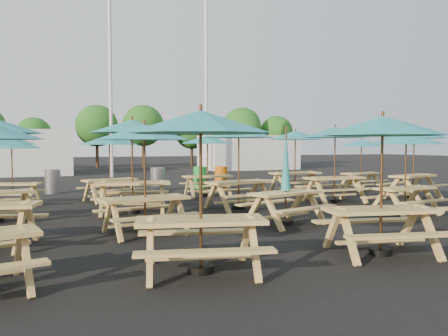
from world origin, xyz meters
name	(u,v)px	position (x,y,z in m)	size (l,w,h in m)	color
ground	(243,207)	(0.00, 0.00, 0.00)	(120.00, 120.00, 0.00)	black
picnic_unit_3	(12,148)	(-6.38, 2.99, 1.77)	(2.24, 2.24, 2.05)	tan
picnic_unit_4	(201,132)	(-3.29, -5.84, 2.04)	(2.52, 2.52, 2.37)	tan
picnic_unit_5	(144,139)	(-3.48, -2.78, 1.98)	(2.30, 2.30, 2.30)	tan
picnic_unit_6	(132,132)	(-3.24, 0.07, 2.21)	(2.67, 2.67, 2.56)	tan
picnic_unit_7	(110,144)	(-3.48, 2.93, 1.89)	(2.38, 2.38, 2.19)	tan
picnic_unit_8	(382,134)	(-0.14, -5.98, 2.03)	(2.47, 2.47, 2.36)	tan
picnic_unit_9	(286,184)	(-0.21, -2.91, 0.94)	(2.15, 1.99, 2.29)	tan
picnic_unit_10	(239,137)	(-0.24, -0.24, 2.09)	(2.49, 2.49, 2.42)	tan
picnic_unit_11	(208,143)	(-0.01, 3.06, 1.93)	(2.05, 2.05, 2.24)	tan
picnic_unit_13	(406,143)	(3.45, -2.85, 1.89)	(2.15, 2.15, 2.20)	tan
picnic_unit_14	(335,137)	(3.22, -0.06, 2.12)	(2.17, 2.17, 2.46)	tan
picnic_unit_15	(295,139)	(3.41, 2.70, 2.09)	(2.17, 2.17, 2.43)	tan
picnic_unit_18	(414,137)	(6.38, -0.22, 2.12)	(2.69, 2.69, 2.45)	tan
picnic_unit_19	(361,146)	(6.67, 2.88, 1.81)	(2.00, 2.00, 2.10)	tan
waste_bin_0	(53,181)	(-5.22, 6.13, 0.46)	(0.58, 0.58, 0.92)	gray
waste_bin_1	(158,179)	(-1.21, 5.80, 0.46)	(0.58, 0.58, 0.92)	gray
waste_bin_2	(200,177)	(0.68, 5.97, 0.46)	(0.58, 0.58, 0.92)	green
waste_bin_3	(221,177)	(1.64, 5.95, 0.46)	(0.58, 0.58, 0.92)	#D6630C
mast_0	(110,72)	(-2.00, 14.00, 6.00)	(0.20, 0.20, 12.00)	silver
mast_1	(206,83)	(4.50, 16.00, 6.00)	(0.20, 0.20, 12.00)	silver
event_tent_0	(2,153)	(-8.00, 18.00, 1.40)	(8.00, 4.00, 2.80)	silver
event_tent_1	(248,152)	(9.00, 19.00, 1.30)	(7.00, 4.00, 2.60)	silver
tree_2	(34,135)	(-6.39, 23.65, 2.62)	(2.59, 2.59, 3.93)	#382314
tree_3	(97,126)	(-1.75, 24.72, 3.41)	(3.36, 3.36, 5.09)	#382314
tree_4	(143,126)	(1.90, 24.26, 3.46)	(3.41, 3.41, 5.17)	#382314
tree_5	(192,132)	(6.22, 24.67, 2.97)	(2.94, 2.94, 4.45)	#382314
tree_6	(242,127)	(10.23, 22.90, 3.43)	(3.38, 3.38, 5.13)	#382314
tree_7	(276,132)	(13.63, 22.92, 2.99)	(2.95, 2.95, 4.48)	#382314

